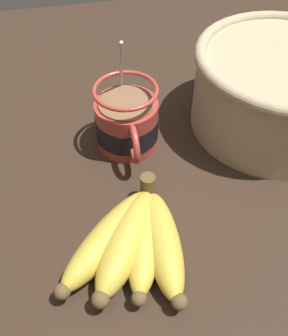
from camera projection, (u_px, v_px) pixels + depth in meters
The scene contains 4 objects.
table at pixel (145, 195), 54.11cm from camera, with size 119.73×119.73×3.77cm.
coffee_mug at pixel (127, 123), 55.59cm from camera, with size 14.94×9.47×16.33cm.
banana_bunch at pixel (134, 241), 44.42cm from camera, with size 17.58×15.89×4.51cm.
woven_basket at pixel (278, 88), 56.78cm from camera, with size 26.57×26.57×13.01cm.
Camera 1 is at (32.66, -6.94, 44.64)cm, focal length 40.00 mm.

